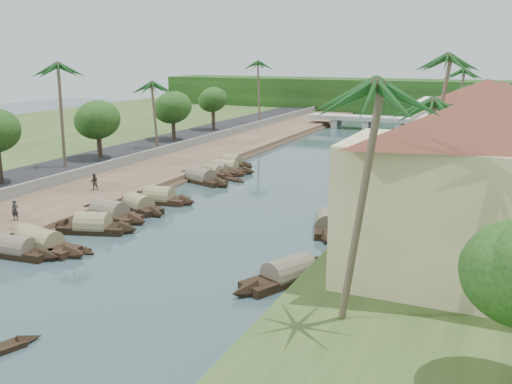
% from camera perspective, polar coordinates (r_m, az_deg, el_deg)
% --- Properties ---
extents(ground, '(220.00, 220.00, 0.00)m').
position_cam_1_polar(ground, '(42.59, -7.60, -5.42)').
color(ground, '#31464A').
rests_on(ground, ground).
extents(left_bank, '(10.00, 180.00, 0.80)m').
position_cam_1_polar(left_bank, '(67.14, -10.39, 1.91)').
color(left_bank, brown).
rests_on(left_bank, ground).
extents(right_bank, '(16.00, 180.00, 1.20)m').
position_cam_1_polar(right_bank, '(55.81, 20.87, -0.96)').
color(right_bank, '#2C441B').
rests_on(right_bank, ground).
extents(road, '(8.00, 180.00, 1.40)m').
position_cam_1_polar(road, '(72.16, -16.00, 2.66)').
color(road, black).
rests_on(road, ground).
extents(retaining_wall, '(0.40, 180.00, 1.10)m').
position_cam_1_polar(retaining_wall, '(69.39, -13.30, 2.95)').
color(retaining_wall, slate).
rests_on(retaining_wall, left_bank).
extents(treeline, '(120.00, 14.00, 8.00)m').
position_cam_1_polar(treeline, '(136.20, 15.09, 9.10)').
color(treeline, '#15330E').
rests_on(treeline, ground).
extents(bridge, '(28.00, 4.00, 2.40)m').
position_cam_1_polar(bridge, '(108.96, 12.63, 6.99)').
color(bridge, '#9E9F95').
rests_on(bridge, ground).
extents(building_near, '(14.85, 14.85, 10.20)m').
position_cam_1_polar(building_near, '(33.10, 19.29, -0.15)').
color(building_near, beige).
rests_on(building_near, right_bank).
extents(building_mid, '(14.11, 14.11, 9.70)m').
position_cam_1_polar(building_mid, '(48.80, 22.13, 3.58)').
color(building_mid, beige).
rests_on(building_mid, right_bank).
extents(building_far, '(15.59, 15.59, 10.20)m').
position_cam_1_polar(building_far, '(62.65, 21.78, 5.88)').
color(building_far, white).
rests_on(building_far, right_bank).
extents(building_distant, '(12.62, 12.62, 9.20)m').
position_cam_1_polar(building_distant, '(82.56, 23.11, 7.07)').
color(building_distant, beige).
rests_on(building_distant, right_bank).
extents(sampan_2, '(8.97, 2.40, 2.32)m').
position_cam_1_polar(sampan_2, '(44.19, -20.77, -4.94)').
color(sampan_2, black).
rests_on(sampan_2, ground).
extents(sampan_3, '(7.58, 2.15, 2.04)m').
position_cam_1_polar(sampan_3, '(43.60, -22.93, -5.40)').
color(sampan_3, black).
rests_on(sampan_3, ground).
extents(sampan_4, '(7.22, 2.41, 2.04)m').
position_cam_1_polar(sampan_4, '(45.86, -21.54, -4.35)').
color(sampan_4, black).
rests_on(sampan_4, ground).
extents(sampan_5, '(7.70, 4.01, 2.38)m').
position_cam_1_polar(sampan_5, '(47.25, -15.98, -3.37)').
color(sampan_5, black).
rests_on(sampan_5, ground).
extents(sampan_6, '(8.47, 2.78, 2.45)m').
position_cam_1_polar(sampan_6, '(50.49, -14.44, -2.18)').
color(sampan_6, black).
rests_on(sampan_6, ground).
extents(sampan_7, '(7.94, 4.62, 2.13)m').
position_cam_1_polar(sampan_7, '(52.80, -11.66, -1.34)').
color(sampan_7, black).
rests_on(sampan_7, ground).
extents(sampan_8, '(7.80, 2.82, 2.35)m').
position_cam_1_polar(sampan_8, '(54.99, -9.66, -0.64)').
color(sampan_8, black).
rests_on(sampan_8, ground).
extents(sampan_9, '(9.43, 5.01, 2.35)m').
position_cam_1_polar(sampan_9, '(63.22, -5.56, 1.36)').
color(sampan_9, black).
rests_on(sampan_9, ground).
extents(sampan_10, '(6.70, 2.48, 1.87)m').
position_cam_1_polar(sampan_10, '(66.22, -4.48, 1.94)').
color(sampan_10, black).
rests_on(sampan_10, ground).
extents(sampan_11, '(7.74, 2.16, 2.21)m').
position_cam_1_polar(sampan_11, '(68.16, -3.04, 2.31)').
color(sampan_11, black).
rests_on(sampan_11, ground).
extents(sampan_12, '(8.40, 2.60, 2.00)m').
position_cam_1_polar(sampan_12, '(66.82, -4.23, 2.06)').
color(sampan_12, black).
rests_on(sampan_12, ground).
extents(sampan_13, '(7.33, 3.22, 2.00)m').
position_cam_1_polar(sampan_13, '(72.11, -2.48, 2.94)').
color(sampan_13, black).
rests_on(sampan_13, ground).
extents(sampan_14, '(5.55, 9.12, 2.24)m').
position_cam_1_polar(sampan_14, '(36.02, 3.29, -8.25)').
color(sampan_14, black).
rests_on(sampan_14, ground).
extents(sampan_15, '(3.98, 8.52, 2.24)m').
position_cam_1_polar(sampan_15, '(46.37, 7.14, -3.26)').
color(sampan_15, black).
rests_on(sampan_15, ground).
extents(sampan_16, '(2.24, 7.74, 1.91)m').
position_cam_1_polar(sampan_16, '(63.09, 12.92, 1.04)').
color(sampan_16, black).
rests_on(sampan_16, ground).
extents(canoe_1, '(5.42, 1.19, 0.87)m').
position_cam_1_polar(canoe_1, '(43.78, -18.38, -5.35)').
color(canoe_1, black).
rests_on(canoe_1, ground).
extents(canoe_2, '(5.90, 2.65, 0.86)m').
position_cam_1_polar(canoe_2, '(64.52, -3.03, 1.37)').
color(canoe_2, black).
rests_on(canoe_2, ground).
extents(palm_0, '(3.20, 3.20, 12.92)m').
position_cam_1_polar(palm_0, '(26.09, 10.05, 10.05)').
color(palm_0, brown).
rests_on(palm_0, ground).
extents(palm_1, '(3.20, 3.20, 11.01)m').
position_cam_1_polar(palm_1, '(41.64, 16.73, 8.42)').
color(palm_1, brown).
rests_on(palm_1, ground).
extents(palm_2, '(3.20, 3.20, 13.97)m').
position_cam_1_polar(palm_2, '(53.79, 17.65, 12.49)').
color(palm_2, brown).
rests_on(palm_2, ground).
extents(palm_3, '(3.20, 3.20, 10.34)m').
position_cam_1_polar(palm_3, '(73.25, 20.06, 9.71)').
color(palm_3, brown).
rests_on(palm_3, ground).
extents(palm_5, '(3.20, 3.20, 12.83)m').
position_cam_1_polar(palm_5, '(66.70, -19.26, 11.70)').
color(palm_5, brown).
rests_on(palm_5, ground).
extents(palm_6, '(3.20, 3.20, 10.16)m').
position_cam_1_polar(palm_6, '(77.70, -10.13, 10.52)').
color(palm_6, brown).
rests_on(palm_6, ground).
extents(palm_7, '(3.20, 3.20, 11.86)m').
position_cam_1_polar(palm_7, '(89.29, 19.65, 11.27)').
color(palm_7, brown).
rests_on(palm_7, ground).
extents(palm_8, '(3.20, 3.20, 12.50)m').
position_cam_1_polar(palm_8, '(104.33, 0.34, 12.73)').
color(palm_8, brown).
rests_on(palm_8, ground).
extents(tree_3, '(5.27, 5.27, 6.80)m').
position_cam_1_polar(tree_3, '(71.70, -15.54, 6.90)').
color(tree_3, '#3F2F24').
rests_on(tree_3, ground).
extents(tree_4, '(5.31, 5.31, 6.89)m').
position_cam_1_polar(tree_4, '(85.33, -8.32, 8.31)').
color(tree_4, '#3F2F24').
rests_on(tree_4, ground).
extents(tree_5, '(4.50, 4.50, 6.80)m').
position_cam_1_polar(tree_5, '(96.04, -4.33, 9.14)').
color(tree_5, '#3F2F24').
rests_on(tree_5, ground).
extents(person_near, '(0.69, 0.55, 1.65)m').
position_cam_1_polar(person_near, '(49.58, -22.96, -1.70)').
color(person_near, '#25242B').
rests_on(person_near, left_bank).
extents(person_far, '(0.99, 0.97, 1.61)m').
position_cam_1_polar(person_far, '(58.11, -15.88, 1.00)').
color(person_far, '#312B22').
rests_on(person_far, left_bank).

